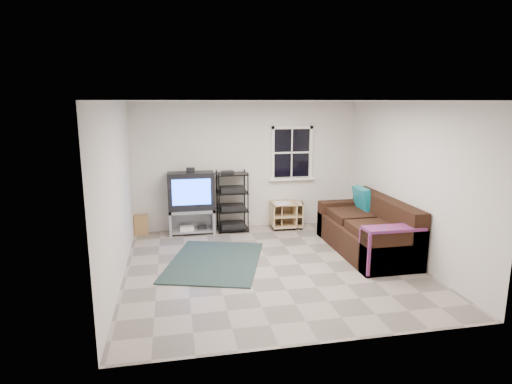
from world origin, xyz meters
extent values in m
plane|color=gray|center=(0.00, 0.00, 0.00)|extent=(4.60, 4.60, 0.00)
plane|color=white|center=(0.00, 0.00, 2.60)|extent=(4.60, 4.60, 0.00)
plane|color=silver|center=(0.00, 2.30, 1.30)|extent=(4.60, 0.00, 4.60)
plane|color=silver|center=(0.00, -2.30, 1.30)|extent=(4.60, 0.00, 4.60)
plane|color=silver|center=(-2.30, 0.00, 1.30)|extent=(0.00, 4.60, 4.60)
plane|color=silver|center=(2.30, 0.00, 1.30)|extent=(0.00, 4.60, 4.60)
cube|color=black|center=(0.95, 2.28, 1.55)|extent=(0.80, 0.01, 1.02)
cube|color=white|center=(0.95, 2.26, 2.07)|extent=(0.88, 0.06, 0.06)
cube|color=white|center=(0.95, 2.25, 1.00)|extent=(0.98, 0.14, 0.05)
cube|color=white|center=(0.54, 2.26, 1.55)|extent=(0.06, 0.06, 1.10)
cube|color=white|center=(1.36, 2.26, 1.55)|extent=(0.06, 0.06, 1.10)
cube|color=white|center=(0.95, 2.27, 1.55)|extent=(0.78, 0.04, 0.04)
cube|color=#94949B|center=(-1.16, 2.04, 0.47)|extent=(0.90, 0.45, 0.05)
cube|color=#94949B|center=(-1.59, 2.04, 0.25)|extent=(0.05, 0.45, 0.50)
cube|color=#94949B|center=(-0.74, 2.04, 0.25)|extent=(0.05, 0.45, 0.50)
cube|color=#94949B|center=(-1.16, 2.04, 0.06)|extent=(0.79, 0.42, 0.04)
cube|color=#94949B|center=(-1.16, 2.25, 0.25)|extent=(0.90, 0.04, 0.50)
cube|color=silver|center=(-1.27, 2.01, 0.12)|extent=(0.27, 0.22, 0.07)
cube|color=black|center=(-0.96, 2.04, 0.11)|extent=(0.18, 0.16, 0.05)
cube|color=black|center=(-1.16, 2.04, 0.87)|extent=(0.90, 0.38, 0.74)
cube|color=#1E4FFF|center=(-1.16, 1.85, 0.88)|extent=(0.74, 0.01, 0.50)
cube|color=black|center=(-1.16, 2.04, 1.28)|extent=(0.16, 0.12, 0.09)
cylinder|color=black|center=(-0.63, 1.85, 0.62)|extent=(0.02, 0.02, 1.23)
cylinder|color=black|center=(-0.05, 1.85, 0.62)|extent=(0.02, 0.02, 1.23)
cylinder|color=black|center=(-0.63, 2.26, 0.62)|extent=(0.02, 0.02, 1.23)
cylinder|color=black|center=(-0.05, 2.26, 0.62)|extent=(0.02, 0.02, 1.23)
cube|color=black|center=(-0.34, 2.06, 0.06)|extent=(0.62, 0.45, 0.02)
cube|color=black|center=(-0.34, 2.06, 0.12)|extent=(0.48, 0.36, 0.10)
cube|color=black|center=(-0.34, 2.06, 0.43)|extent=(0.62, 0.45, 0.02)
cube|color=black|center=(-0.34, 2.06, 0.49)|extent=(0.48, 0.36, 0.10)
cube|color=black|center=(-0.34, 2.06, 0.80)|extent=(0.62, 0.45, 0.02)
cube|color=black|center=(-0.34, 2.06, 0.86)|extent=(0.48, 0.36, 0.10)
cube|color=black|center=(-0.34, 2.06, 1.18)|extent=(0.62, 0.45, 0.02)
cube|color=tan|center=(0.91, 2.05, 0.52)|extent=(0.54, 0.54, 0.02)
cube|color=tan|center=(0.91, 2.05, 0.06)|extent=(0.54, 0.54, 0.02)
cube|color=tan|center=(0.70, 2.10, 0.29)|extent=(0.12, 0.44, 0.49)
cube|color=tan|center=(1.12, 2.01, 0.29)|extent=(0.12, 0.44, 0.49)
cube|color=tan|center=(0.96, 2.26, 0.29)|extent=(0.41, 0.11, 0.49)
cube|color=tan|center=(0.91, 2.05, 0.27)|extent=(0.49, 0.51, 0.02)
cylinder|color=black|center=(0.70, 1.92, 0.02)|extent=(0.05, 0.05, 0.05)
cylinder|color=black|center=(1.13, 2.19, 0.02)|extent=(0.05, 0.05, 0.05)
cube|color=tan|center=(0.72, 2.03, 0.53)|extent=(0.51, 0.51, 0.02)
cube|color=tan|center=(0.72, 2.03, 0.06)|extent=(0.51, 0.51, 0.02)
cube|color=tan|center=(0.48, 2.04, 0.30)|extent=(0.04, 0.49, 0.49)
cube|color=tan|center=(0.95, 2.03, 0.30)|extent=(0.04, 0.49, 0.49)
cube|color=tan|center=(0.72, 2.27, 0.30)|extent=(0.45, 0.04, 0.49)
cube|color=tan|center=(0.72, 2.03, 0.28)|extent=(0.46, 0.48, 0.02)
cylinder|color=black|center=(0.52, 1.85, 0.03)|extent=(0.05, 0.05, 0.05)
cylinder|color=black|center=(0.92, 2.22, 0.03)|extent=(0.05, 0.05, 0.05)
cylinder|color=silver|center=(0.66, 1.93, 0.56)|extent=(0.35, 0.35, 0.03)
cube|color=black|center=(1.77, 0.37, 0.23)|extent=(1.00, 2.23, 0.47)
cube|color=black|center=(2.14, 0.37, 0.71)|extent=(0.27, 2.23, 0.48)
cube|color=black|center=(1.77, 1.35, 0.34)|extent=(1.00, 0.27, 0.69)
cube|color=black|center=(1.77, -0.61, 0.34)|extent=(1.00, 0.27, 0.69)
cube|color=black|center=(1.68, -0.08, 0.54)|extent=(0.67, 0.80, 0.14)
cube|color=black|center=(1.68, 0.81, 0.54)|extent=(0.67, 0.80, 0.14)
cube|color=teal|center=(1.97, 0.98, 0.80)|extent=(0.22, 0.53, 0.46)
cube|color=navy|center=(1.75, -0.61, 0.71)|extent=(0.92, 0.33, 0.04)
cube|color=navy|center=(1.29, -0.61, 0.37)|extent=(0.04, 0.33, 0.65)
cube|color=#312215|center=(-0.88, 0.36, 0.01)|extent=(1.93, 2.28, 0.02)
cube|color=#A07948|center=(-2.16, 2.16, 0.19)|extent=(0.29, 0.20, 0.39)
camera|label=1|loc=(-1.51, -6.30, 2.58)|focal=30.00mm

